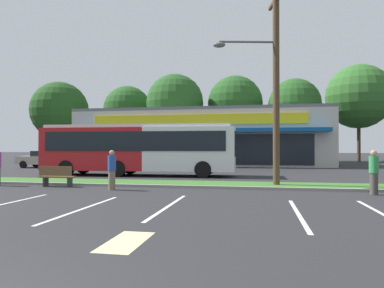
# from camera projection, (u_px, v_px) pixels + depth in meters

# --- Properties ---
(grass_median) EXTENTS (56.00, 2.20, 0.12)m
(grass_median) POSITION_uv_depth(u_px,v_px,m) (188.00, 184.00, 16.99)
(grass_median) COLOR #386B28
(grass_median) RESTS_ON ground_plane
(curb_lip) EXTENTS (56.00, 0.24, 0.12)m
(curb_lip) POSITION_uv_depth(u_px,v_px,m) (183.00, 187.00, 15.79)
(curb_lip) COLOR gray
(curb_lip) RESTS_ON ground_plane
(parking_stripe_0) EXTENTS (0.12, 4.80, 0.01)m
(parking_stripe_0) POSITION_uv_depth(u_px,v_px,m) (1.00, 205.00, 11.18)
(parking_stripe_0) COLOR silver
(parking_stripe_0) RESTS_ON ground_plane
(parking_stripe_1) EXTENTS (0.12, 4.80, 0.01)m
(parking_stripe_1) POSITION_uv_depth(u_px,v_px,m) (83.00, 208.00, 10.45)
(parking_stripe_1) COLOR silver
(parking_stripe_1) RESTS_ON ground_plane
(parking_stripe_2) EXTENTS (0.12, 4.80, 0.01)m
(parking_stripe_2) POSITION_uv_depth(u_px,v_px,m) (168.00, 206.00, 10.83)
(parking_stripe_2) COLOR silver
(parking_stripe_2) RESTS_ON ground_plane
(parking_stripe_3) EXTENTS (0.12, 4.80, 0.01)m
(parking_stripe_3) POSITION_uv_depth(u_px,v_px,m) (298.00, 214.00, 9.65)
(parking_stripe_3) COLOR silver
(parking_stripe_3) RESTS_ON ground_plane
(parking_stripe_4) EXTENTS (0.12, 4.80, 0.01)m
(parking_stripe_4) POSITION_uv_depth(u_px,v_px,m) (383.00, 214.00, 9.57)
(parking_stripe_4) COLOR silver
(parking_stripe_4) RESTS_ON ground_plane
(lot_arrow) EXTENTS (0.70, 1.60, 0.01)m
(lot_arrow) POSITION_uv_depth(u_px,v_px,m) (126.00, 241.00, 6.78)
(lot_arrow) COLOR beige
(lot_arrow) RESTS_ON ground_plane
(storefront_building) EXTENTS (25.36, 11.61, 5.69)m
(storefront_building) POSITION_uv_depth(u_px,v_px,m) (204.00, 138.00, 38.24)
(storefront_building) COLOR #BCB7AD
(storefront_building) RESTS_ON ground_plane
(tree_far_left) EXTENTS (8.01, 8.01, 11.06)m
(tree_far_left) POSITION_uv_depth(u_px,v_px,m) (60.00, 110.00, 50.08)
(tree_far_left) COLOR #473323
(tree_far_left) RESTS_ON ground_plane
(tree_left) EXTENTS (6.97, 6.97, 10.76)m
(tree_left) POSITION_uv_depth(u_px,v_px,m) (128.00, 110.00, 51.70)
(tree_left) COLOR #473323
(tree_left) RESTS_ON ground_plane
(tree_mid_left) EXTENTS (7.57, 7.57, 11.52)m
(tree_mid_left) POSITION_uv_depth(u_px,v_px,m) (175.00, 103.00, 47.00)
(tree_mid_left) COLOR #473323
(tree_mid_left) RESTS_ON ground_plane
(tree_mid) EXTENTS (7.43, 7.43, 11.53)m
(tree_mid) POSITION_uv_depth(u_px,v_px,m) (235.00, 103.00, 48.14)
(tree_mid) COLOR #473323
(tree_mid) RESTS_ON ground_plane
(tree_mid_right) EXTENTS (6.58, 6.58, 10.54)m
(tree_mid_right) POSITION_uv_depth(u_px,v_px,m) (295.00, 105.00, 45.00)
(tree_mid_right) COLOR #473323
(tree_mid_right) RESTS_ON ground_plane
(tree_right) EXTENTS (8.35, 8.35, 12.63)m
(tree_right) POSITION_uv_depth(u_px,v_px,m) (359.00, 97.00, 46.28)
(tree_right) COLOR #473323
(tree_right) RESTS_ON ground_plane
(utility_pole) EXTENTS (3.14, 2.38, 9.18)m
(utility_pole) POSITION_uv_depth(u_px,v_px,m) (273.00, 79.00, 16.14)
(utility_pole) COLOR #4C3826
(utility_pole) RESTS_ON ground_plane
(city_bus) EXTENTS (12.50, 2.97, 3.25)m
(city_bus) POSITION_uv_depth(u_px,v_px,m) (138.00, 148.00, 22.79)
(city_bus) COLOR #AD191E
(city_bus) RESTS_ON ground_plane
(bus_stop_bench) EXTENTS (1.60, 0.45, 0.95)m
(bus_stop_bench) POSITION_uv_depth(u_px,v_px,m) (57.00, 176.00, 16.26)
(bus_stop_bench) COLOR brown
(bus_stop_bench) RESTS_ON ground_plane
(car_0) EXTENTS (4.47, 2.00, 1.55)m
(car_0) POSITION_uv_depth(u_px,v_px,m) (97.00, 159.00, 30.43)
(car_0) COLOR #0C3F1E
(car_0) RESTS_ON ground_plane
(car_2) EXTENTS (4.35, 1.97, 1.50)m
(car_2) POSITION_uv_depth(u_px,v_px,m) (44.00, 159.00, 31.42)
(car_2) COLOR #9E998C
(car_2) RESTS_ON ground_plane
(car_3) EXTENTS (4.50, 2.00, 1.41)m
(car_3) POSITION_uv_depth(u_px,v_px,m) (192.00, 161.00, 28.19)
(car_3) COLOR #9E998C
(car_3) RESTS_ON ground_plane
(pedestrian_near_bench) EXTENTS (0.34, 0.34, 1.71)m
(pedestrian_near_bench) POSITION_uv_depth(u_px,v_px,m) (374.00, 172.00, 13.48)
(pedestrian_near_bench) COLOR #47423D
(pedestrian_near_bench) RESTS_ON ground_plane
(pedestrian_mid) EXTENTS (0.34, 0.34, 1.69)m
(pedestrian_mid) POSITION_uv_depth(u_px,v_px,m) (112.00, 170.00, 15.05)
(pedestrian_mid) COLOR #726651
(pedestrian_mid) RESTS_ON ground_plane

